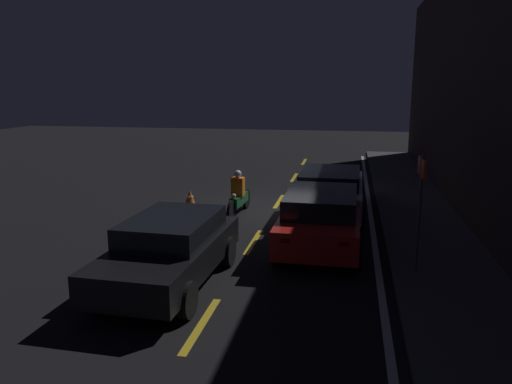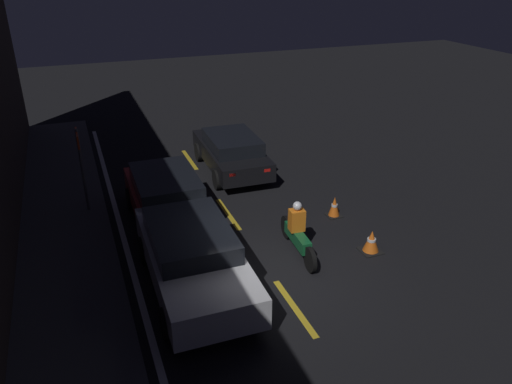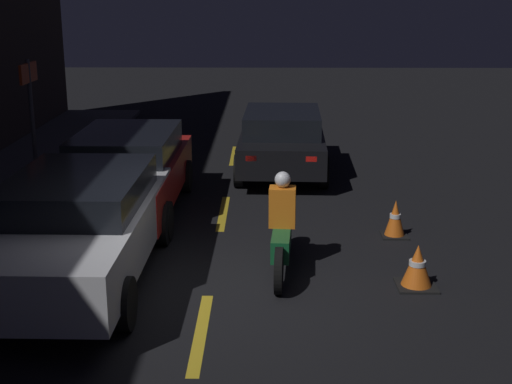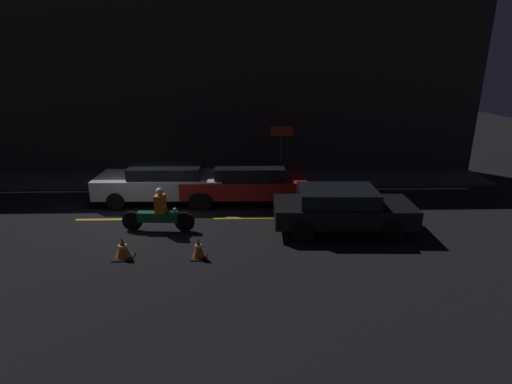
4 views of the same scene
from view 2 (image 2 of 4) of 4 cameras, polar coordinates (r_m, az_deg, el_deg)
name	(u,v)px [view 2 (image 2 of 4)]	position (r m, az deg, el deg)	size (l,w,h in m)	color
ground_plane	(276,281)	(11.49, 2.30, -10.16)	(56.00, 56.00, 0.00)	black
raised_curb	(73,326)	(10.84, -20.18, -14.14)	(28.00, 2.29, 0.10)	#424244
lane_dash_c	(295,307)	(10.76, 4.44, -13.02)	(2.00, 0.14, 0.01)	gold
lane_dash_d	(228,214)	(14.29, -3.20, -2.51)	(2.00, 0.14, 0.01)	gold
lane_dash_e	(190,160)	(18.25, -7.59, 3.69)	(2.00, 0.14, 0.01)	gold
lane_solid_kerb	(144,311)	(10.88, -12.67, -13.17)	(25.20, 0.14, 0.01)	silver
sedan_white	(193,255)	(11.05, -7.23, -7.21)	(4.58, 2.04, 1.40)	silver
taxi_red	(168,199)	(13.65, -10.04, -0.77)	(4.45, 1.97, 1.40)	red
van_black	(231,151)	(16.86, -2.85, 4.67)	(4.18, 1.95, 1.34)	black
motorcycle	(298,233)	(12.23, 4.79, -4.74)	(2.22, 0.38, 1.37)	black
traffic_cone_near	(371,242)	(12.72, 13.05, -5.54)	(0.52, 0.52, 0.58)	black
traffic_cone_mid	(334,207)	(14.20, 8.94, -1.69)	(0.41, 0.41, 0.59)	black
shop_sign	(80,154)	(14.44, -19.48, 4.11)	(0.90, 0.08, 2.40)	#4C4C51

